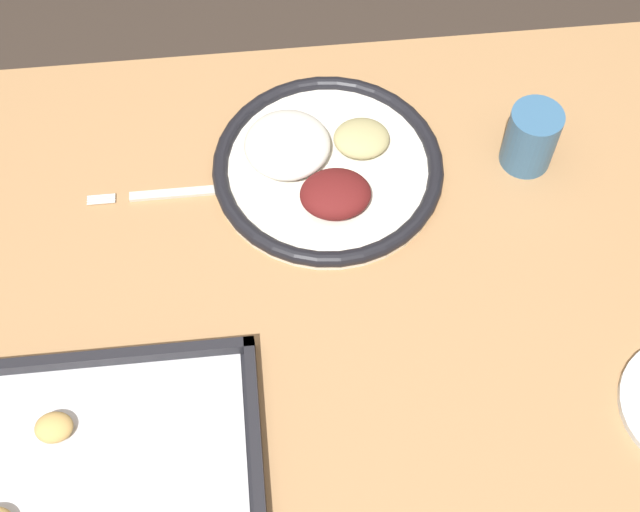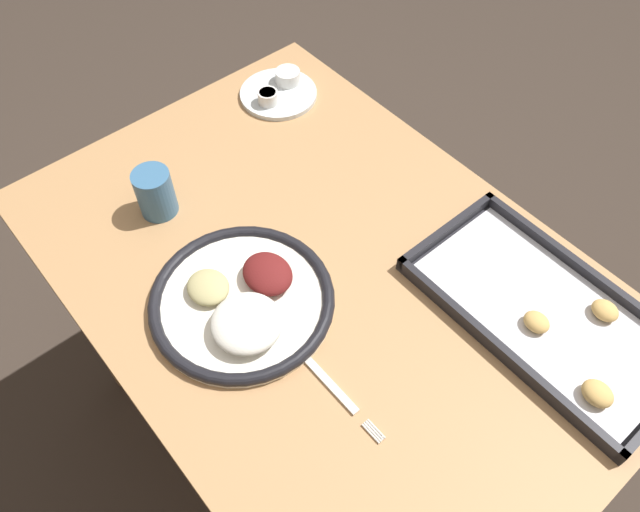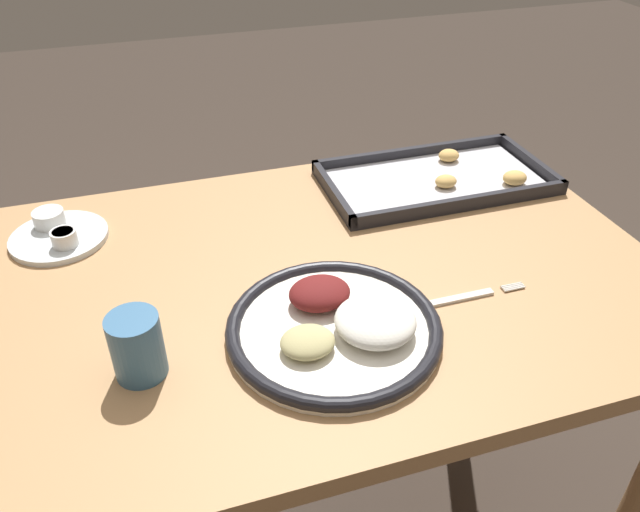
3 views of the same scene
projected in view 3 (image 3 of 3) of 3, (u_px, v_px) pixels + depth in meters
The scene contains 6 objects.
dining_table at pixel (326, 334), 1.04m from camera, with size 1.04×0.71×0.74m.
dinner_plate at pixel (337, 325), 0.84m from camera, with size 0.29×0.29×0.05m.
fork at pixel (450, 300), 0.90m from camera, with size 0.22×0.01×0.00m.
saucer_plate at pixel (58, 233), 1.03m from camera, with size 0.16×0.16×0.04m.
baking_tray at pixel (439, 179), 1.19m from camera, with size 0.43×0.23×0.03m.
drinking_cup at pixel (137, 346), 0.76m from camera, with size 0.07×0.07×0.09m.
Camera 3 is at (-0.24, -0.74, 1.31)m, focal length 35.00 mm.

